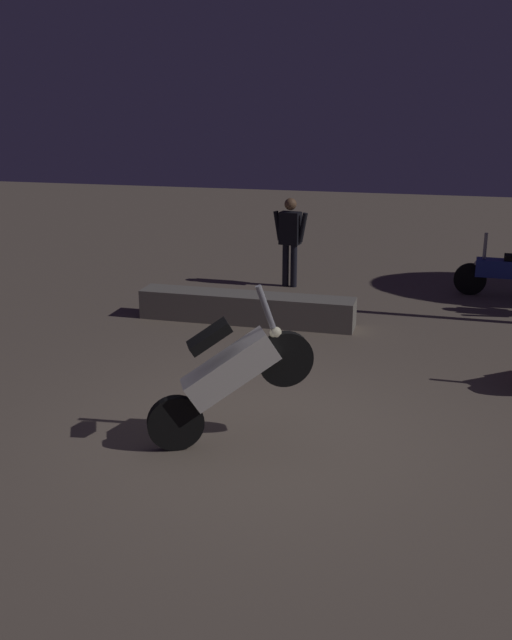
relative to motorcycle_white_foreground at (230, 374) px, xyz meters
The scene contains 5 objects.
ground_plane 0.87m from the motorcycle_white_foreground, 50.09° to the left, with size 40.00×40.00×0.00m, color #756656.
motorcycle_white_foreground is the anchor object (origin of this frame).
motorcycle_blue_parked_left 7.17m from the motorcycle_white_foreground, 65.03° to the left, with size 1.66×0.35×1.11m.
person_bystander_far 6.35m from the motorcycle_white_foreground, 96.56° to the left, with size 0.67×0.30×1.62m.
planter_wall_low 4.11m from the motorcycle_white_foreground, 103.01° to the left, with size 3.35×0.50×0.45m.
Camera 1 is at (1.58, -6.55, 3.32)m, focal length 40.05 mm.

